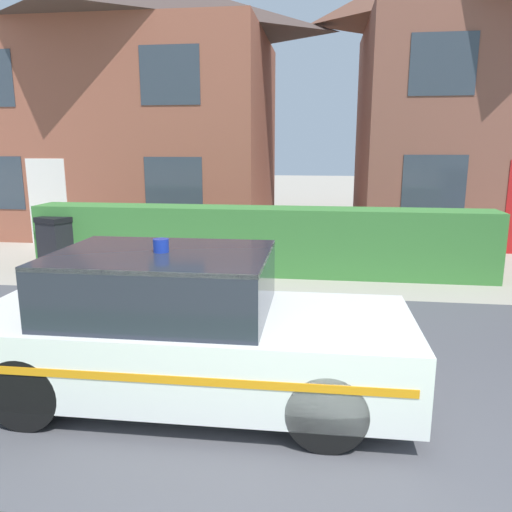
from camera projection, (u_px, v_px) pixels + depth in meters
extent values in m
cube|color=#4C4C51|center=(327.00, 366.00, 5.53)|extent=(28.00, 5.14, 0.01)
cube|color=#3D7F38|center=(258.00, 241.00, 9.51)|extent=(8.71, 0.77, 1.27)
cylinder|color=black|center=(327.00, 411.00, 3.96)|extent=(0.66, 0.21, 0.66)
cylinder|color=black|center=(325.00, 343.00, 5.32)|extent=(0.66, 0.21, 0.66)
cylinder|color=black|center=(26.00, 392.00, 4.27)|extent=(0.66, 0.21, 0.66)
cylinder|color=black|center=(97.00, 332.00, 5.63)|extent=(0.66, 0.21, 0.66)
cube|color=white|center=(191.00, 346.00, 4.75)|extent=(4.14, 1.64, 0.68)
cube|color=#232833|center=(163.00, 282.00, 4.65)|extent=(1.99, 1.46, 0.57)
cube|color=white|center=(161.00, 254.00, 4.59)|extent=(1.99, 1.46, 0.04)
cube|color=orange|center=(166.00, 380.00, 3.96)|extent=(3.91, 0.05, 0.07)
cube|color=orange|center=(209.00, 314.00, 5.52)|extent=(3.91, 0.05, 0.07)
cylinder|color=#1933A5|center=(161.00, 245.00, 4.57)|extent=(0.14, 0.14, 0.12)
cube|color=#93513D|center=(126.00, 136.00, 14.56)|extent=(8.22, 5.64, 5.35)
pyramid|color=#473833|center=(118.00, 3.00, 13.78)|extent=(8.63, 5.92, 1.80)
cube|color=white|center=(48.00, 202.00, 12.29)|extent=(1.00, 0.02, 2.10)
cube|color=#333D47|center=(173.00, 185.00, 11.78)|extent=(1.40, 0.02, 1.30)
cube|color=#333D47|center=(170.00, 75.00, 11.24)|extent=(1.40, 0.02, 1.30)
cube|color=brown|center=(485.00, 131.00, 13.33)|extent=(6.49, 5.34, 5.56)
cube|color=#333D47|center=(434.00, 184.00, 11.24)|extent=(1.40, 0.02, 1.30)
cube|color=#333D47|center=(443.00, 64.00, 10.68)|extent=(1.40, 0.02, 1.30)
cube|color=black|center=(59.00, 247.00, 9.67)|extent=(0.74, 0.75, 0.98)
cube|color=black|center=(57.00, 219.00, 9.55)|extent=(0.78, 0.79, 0.10)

